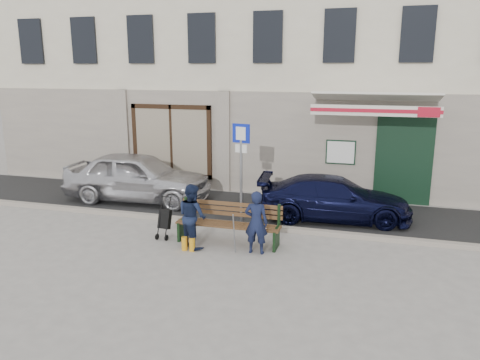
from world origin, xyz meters
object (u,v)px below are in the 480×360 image
at_px(car_silver, 138,177).
at_px(parking_sign, 241,158).
at_px(man, 256,222).
at_px(car_navy, 334,198).
at_px(woman, 192,216).
at_px(stroller, 165,220).
at_px(bench, 226,224).

relative_size(car_silver, parking_sign, 1.70).
distance_m(car_silver, man, 5.34).
bearing_deg(car_navy, woman, 129.29).
bearing_deg(woman, stroller, 13.15).
relative_size(man, stroller, 1.43).
relative_size(car_navy, woman, 2.74).
relative_size(car_navy, man, 2.85).
relative_size(bench, man, 1.73).
distance_m(parking_sign, bench, 1.93).
xyz_separation_m(car_navy, stroller, (-3.71, -2.49, -0.14)).
height_order(car_navy, man, man).
bearing_deg(car_silver, car_navy, -94.67).
xyz_separation_m(parking_sign, man, (0.87, -1.85, -1.02)).
bearing_deg(woman, man, -142.53).
relative_size(parking_sign, woman, 1.78).
bearing_deg(woman, bench, -111.23).
height_order(man, stroller, man).
bearing_deg(car_silver, bench, -128.67).
relative_size(car_navy, stroller, 4.06).
bearing_deg(woman, car_navy, -99.00).
distance_m(bench, stroller, 1.51).
distance_m(car_silver, woman, 4.25).
height_order(car_silver, woman, car_silver).
relative_size(car_silver, man, 3.14).
bearing_deg(woman, car_silver, -9.63).
bearing_deg(car_silver, parking_sign, -110.74).
xyz_separation_m(man, stroller, (-2.30, 0.32, -0.26)).
bearing_deg(bench, woman, -147.30).
height_order(car_silver, parking_sign, parking_sign).
bearing_deg(stroller, man, -1.59).
height_order(parking_sign, woman, parking_sign).
relative_size(parking_sign, stroller, 2.64).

